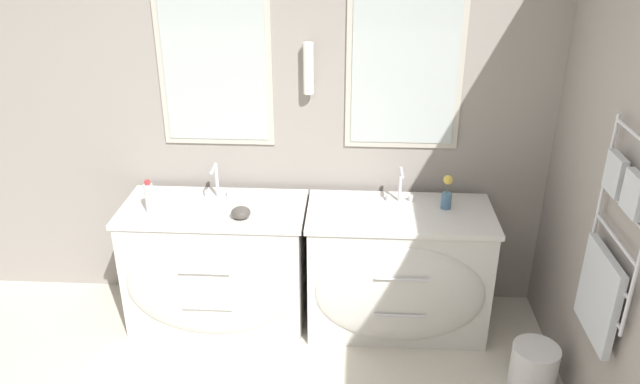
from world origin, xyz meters
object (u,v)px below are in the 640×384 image
flower_vase (447,194)px  waste_bin (534,368)px  vanity_left (216,266)px  vanity_right (397,271)px  amenity_bowl (241,213)px  toiletry_bottle (149,197)px

flower_vase → waste_bin: size_ratio=0.75×
vanity_left → vanity_right: size_ratio=1.00×
amenity_bowl → flower_vase: (1.21, 0.20, 0.06)m
waste_bin → flower_vase: bearing=125.9°
waste_bin → amenity_bowl: bearing=165.4°
vanity_left → flower_vase: bearing=4.0°
toiletry_bottle → amenity_bowl: bearing=-4.7°
toiletry_bottle → flower_vase: flower_vase is taller
toiletry_bottle → amenity_bowl: 0.55m
vanity_right → vanity_left: bearing=180.0°
vanity_left → amenity_bowl: amenity_bowl is taller
vanity_left → waste_bin: (1.87, -0.54, -0.26)m
vanity_right → toiletry_bottle: size_ratio=5.44×
flower_vase → waste_bin: (0.46, -0.64, -0.75)m
amenity_bowl → flower_vase: flower_vase is taller
flower_vase → toiletry_bottle: bearing=-175.0°
vanity_right → toiletry_bottle: toiletry_bottle is taller
vanity_right → flower_vase: bearing=19.7°
toiletry_bottle → flower_vase: size_ratio=0.96×
vanity_left → toiletry_bottle: bearing=-171.0°
toiletry_bottle → flower_vase: (1.76, 0.15, -0.00)m
toiletry_bottle → waste_bin: 2.39m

